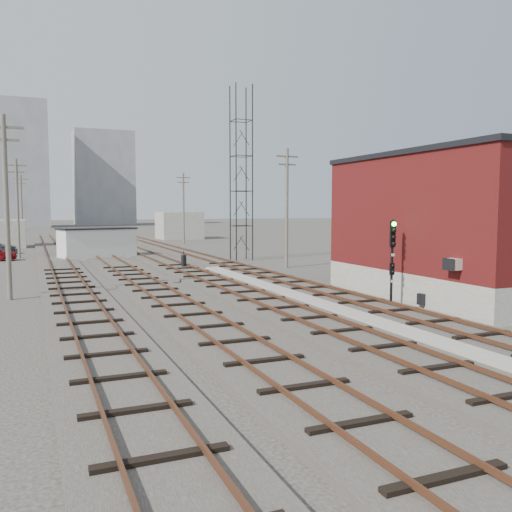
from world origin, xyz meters
TOP-DOWN VIEW (x-y plane):
  - ground at (0.00, 60.00)m, footprint 320.00×320.00m
  - track_right at (2.50, 39.00)m, footprint 3.20×90.00m
  - track_mid_right at (-1.50, 39.00)m, footprint 3.20×90.00m
  - track_mid_left at (-5.50, 39.00)m, footprint 3.20×90.00m
  - track_left at (-9.50, 39.00)m, footprint 3.20×90.00m
  - platform_curb at (0.50, 14.00)m, footprint 0.90×28.00m
  - brick_building at (7.50, 12.00)m, footprint 6.54×12.20m
  - lattice_tower at (5.50, 35.00)m, footprint 1.60×1.60m
  - utility_pole_left_a at (-12.50, 20.00)m, footprint 1.80×0.24m
  - utility_pole_left_b at (-12.50, 45.00)m, footprint 1.80×0.24m
  - utility_pole_left_c at (-12.50, 70.00)m, footprint 1.80×0.24m
  - utility_pole_right_a at (6.50, 28.00)m, footprint 1.80×0.24m
  - utility_pole_right_b at (6.50, 58.00)m, footprint 1.80×0.24m
  - apartment_right at (8.00, 150.00)m, footprint 16.00×12.00m
  - shed_right at (9.00, 70.00)m, footprint 6.00×6.00m
  - signal_mast at (3.70, 11.19)m, footprint 0.40×0.41m
  - switch_stand at (-1.00, 30.07)m, footprint 0.37×0.37m
  - site_trailer at (-5.98, 41.31)m, footprint 7.13×4.46m

SIDE VIEW (x-z plane):
  - ground at x=0.00m, z-range 0.00..0.00m
  - track_right at x=2.50m, z-range -0.09..0.30m
  - track_mid_right at x=-1.50m, z-range -0.09..0.30m
  - track_mid_left at x=-5.50m, z-range -0.09..0.30m
  - track_left at x=-9.50m, z-range -0.09..0.30m
  - platform_curb at x=0.50m, z-range 0.00..0.26m
  - switch_stand at x=-1.00m, z-range -0.03..1.21m
  - site_trailer at x=-5.98m, z-range 0.01..2.80m
  - shed_right at x=9.00m, z-range 0.00..4.00m
  - signal_mast at x=3.70m, z-range 0.34..4.34m
  - brick_building at x=7.50m, z-range 0.02..7.24m
  - utility_pole_left_a at x=-12.50m, z-range 0.30..9.30m
  - utility_pole_left_b at x=-12.50m, z-range 0.30..9.30m
  - utility_pole_left_c at x=-12.50m, z-range 0.30..9.30m
  - utility_pole_right_a at x=6.50m, z-range 0.30..9.30m
  - utility_pole_right_b at x=6.50m, z-range 0.30..9.30m
  - lattice_tower at x=5.50m, z-range 0.00..15.00m
  - apartment_right at x=8.00m, z-range 0.00..26.00m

